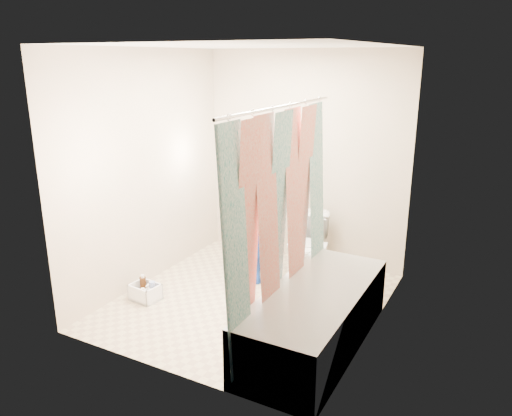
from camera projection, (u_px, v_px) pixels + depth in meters
The scene contains 14 objects.
floor at pixel (250, 301), 4.92m from camera, with size 2.60×2.60×0.00m, color tan.
ceiling at pixel (249, 46), 4.22m from camera, with size 2.40×2.60×0.02m, color white.
wall_back at pixel (304, 159), 5.66m from camera, with size 2.40×0.02×2.40m, color tan.
wall_front at pixel (159, 223), 3.47m from camera, with size 2.40×0.02×2.40m, color tan.
wall_left at pixel (147, 170), 5.11m from camera, with size 0.02×2.60×2.40m, color tan.
wall_right at pixel (379, 200), 4.03m from camera, with size 0.02×2.60×2.40m, color tan.
bathtub at pixel (315, 316), 4.10m from camera, with size 0.70×1.75×0.50m.
curtain_rod at pixel (282, 107), 3.76m from camera, with size 0.02×0.02×1.90m, color silver.
shower_curtain at pixel (280, 223), 4.03m from camera, with size 0.06×1.75×1.80m, color silver.
toilet at pixel (309, 247), 5.41m from camera, with size 0.37×0.66×0.67m, color silver.
tank_lid at pixel (307, 245), 5.29m from camera, with size 0.41×0.18×0.03m, color silver.
tank_internals at pixel (309, 213), 5.49m from camera, with size 0.16×0.07×0.22m.
plumber at pixel (253, 202), 5.20m from camera, with size 0.63×0.41×1.72m, color #0F119E.
cleaning_caddy at pixel (146, 293), 4.92m from camera, with size 0.30×0.25×0.21m.
Camera 1 is at (2.15, -3.88, 2.31)m, focal length 35.00 mm.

